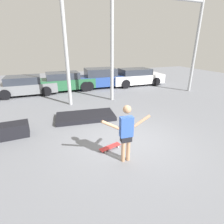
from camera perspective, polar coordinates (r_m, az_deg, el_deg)
The scene contains 9 objects.
ground_plane at distance 6.43m, azimuth 5.24°, elevation -9.35°, with size 36.00×36.00×0.00m, color slate.
skateboarder at distance 4.94m, azimuth 4.69°, elevation -6.16°, with size 1.45×0.23×1.75m.
skateboard at distance 5.94m, azimuth -0.62°, elevation -11.34°, with size 0.80×0.40×0.08m.
manual_pad at distance 8.32m, azimuth -8.59°, elevation -1.43°, with size 2.67×1.35×0.18m, color black.
canopy_support_right at distance 12.06m, azimuth 14.98°, elevation 22.42°, with size 6.38×0.20×5.87m.
parked_car_grey at distance 13.46m, azimuth -26.29°, elevation 7.73°, with size 3.95×1.98×1.27m.
parked_car_green at distance 13.63m, azimuth -15.08°, elevation 9.54°, with size 4.20×1.92×1.37m.
parked_car_blue at distance 14.34m, azimuth -3.27°, elevation 10.99°, with size 4.33×2.15×1.50m.
parked_car_white at distance 15.27m, azimuth 7.88°, elevation 11.27°, with size 4.53×2.06×1.38m.
Camera 1 is at (-2.53, -4.93, 3.25)m, focal length 28.00 mm.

